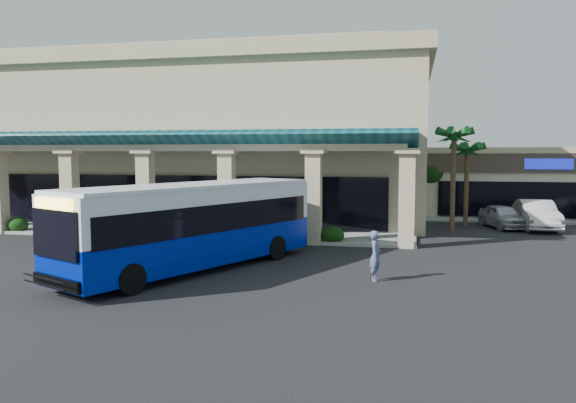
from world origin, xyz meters
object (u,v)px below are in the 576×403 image
(car_silver, at_px, (503,216))
(car_white, at_px, (536,215))
(pedestrian, at_px, (376,256))
(transit_bus, at_px, (194,227))

(car_silver, distance_m, car_white, 1.89)
(pedestrian, relative_size, car_white, 0.34)
(car_white, bearing_deg, car_silver, 176.23)
(transit_bus, relative_size, car_white, 2.28)
(transit_bus, relative_size, pedestrian, 6.70)
(car_silver, relative_size, car_white, 0.79)
(pedestrian, relative_size, car_silver, 0.43)
(transit_bus, xyz_separation_m, car_white, (15.46, 15.35, -0.81))
(pedestrian, bearing_deg, car_white, -23.64)
(pedestrian, height_order, car_silver, pedestrian)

